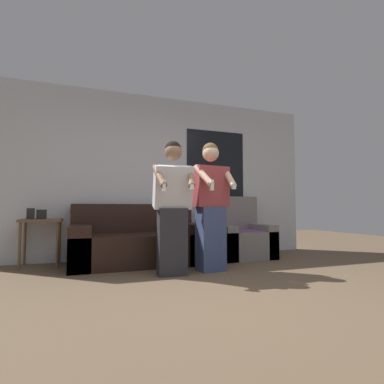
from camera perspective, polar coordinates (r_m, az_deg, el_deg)
name	(u,v)px	position (r m, az deg, el deg)	size (l,w,h in m)	color
ground_plane	(238,305)	(2.66, 8.67, -20.57)	(14.00, 14.00, 0.00)	brown
wall_back	(162,176)	(5.10, -5.79, 3.07)	(5.48, 0.07, 2.70)	silver
couch	(137,243)	(4.50, -10.44, -9.53)	(1.84, 0.95, 0.87)	black
armchair	(239,237)	(5.09, 9.03, -8.54)	(0.89, 0.83, 1.01)	slate
side_table	(41,226)	(4.68, -26.82, -5.84)	(0.53, 0.44, 0.80)	brown
person_left	(173,208)	(3.63, -3.72, -2.97)	(0.52, 0.53, 1.62)	#28282D
person_right	(211,206)	(3.90, 3.62, -2.61)	(0.51, 0.50, 1.66)	#384770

